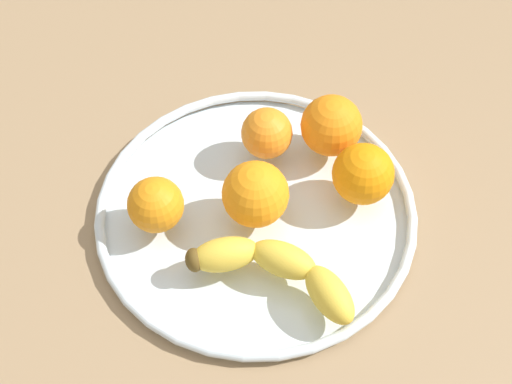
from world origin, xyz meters
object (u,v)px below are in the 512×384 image
at_px(orange_front_left, 253,194).
at_px(orange_front_right, 267,133).
at_px(orange_back_left, 331,126).
at_px(orange_back_right, 363,174).
at_px(orange_center, 156,205).
at_px(banana, 275,269).
at_px(fruit_bowl, 256,211).

bearing_deg(orange_front_left, orange_front_right, -95.60).
bearing_deg(orange_back_left, orange_front_left, 51.38).
bearing_deg(orange_back_right, orange_back_left, -61.82).
xyz_separation_m(orange_center, orange_back_left, (-0.19, -0.13, 0.01)).
bearing_deg(orange_back_left, banana, 73.50).
xyz_separation_m(fruit_bowl, orange_front_left, (0.00, 0.01, 0.05)).
height_order(orange_front_right, orange_back_left, orange_back_left).
xyz_separation_m(orange_front_right, orange_back_right, (-0.11, 0.06, 0.00)).
xyz_separation_m(orange_front_left, orange_back_left, (-0.09, -0.11, -0.00)).
distance_m(orange_center, orange_back_right, 0.24).
distance_m(fruit_bowl, banana, 0.10).
distance_m(orange_front_left, orange_back_right, 0.13).
xyz_separation_m(fruit_bowl, orange_back_left, (-0.08, -0.10, 0.05)).
bearing_deg(fruit_bowl, orange_back_left, -130.12).
height_order(orange_front_left, orange_center, orange_front_left).
relative_size(orange_front_left, orange_front_right, 1.22).
relative_size(fruit_bowl, orange_front_right, 6.04).
bearing_deg(orange_back_left, orange_front_right, 9.08).
xyz_separation_m(banana, orange_front_right, (0.02, -0.18, 0.01)).
relative_size(fruit_bowl, banana, 1.92).
bearing_deg(orange_back_right, orange_center, 13.80).
distance_m(banana, orange_back_right, 0.15).
bearing_deg(orange_back_right, orange_front_right, -26.58).
xyz_separation_m(fruit_bowl, orange_back_right, (-0.12, -0.03, 0.04)).
xyz_separation_m(orange_center, orange_front_right, (-0.12, -0.11, -0.00)).
relative_size(fruit_bowl, orange_back_right, 5.25).
bearing_deg(orange_front_left, fruit_bowl, -106.43).
height_order(orange_center, orange_back_left, orange_back_left).
bearing_deg(banana, orange_back_left, -86.77).
distance_m(banana, orange_back_left, 0.20).
xyz_separation_m(orange_front_left, orange_back_right, (-0.12, -0.04, -0.00)).
bearing_deg(orange_front_right, fruit_bowl, 85.51).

